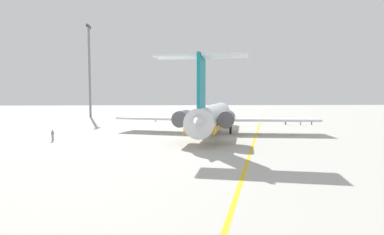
{
  "coord_description": "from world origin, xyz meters",
  "views": [
    {
      "loc": [
        -54.37,
        20.8,
        6.66
      ],
      "look_at": [
        0.4,
        17.04,
        2.84
      ],
      "focal_mm": 28.32,
      "sensor_mm": 36.0,
      "label": 1
    }
  ],
  "objects": [
    {
      "name": "ground_crew_portside",
      "position": [
        14.05,
        -9.3,
        1.12
      ],
      "size": [
        0.34,
        0.34,
        1.77
      ],
      "rotation": [
        0.0,
        0.0,
        3.94
      ],
      "color": "black",
      "rests_on": "ground"
    },
    {
      "name": "ground_crew_near_nose",
      "position": [
        14.19,
        -12.07,
        1.07
      ],
      "size": [
        0.42,
        0.27,
        1.69
      ],
      "rotation": [
        0.0,
        0.0,
        1.84
      ],
      "color": "black",
      "rests_on": "ground"
    },
    {
      "name": "main_jetliner",
      "position": [
        -0.74,
        13.32,
        3.3
      ],
      "size": [
        41.02,
        36.67,
        12.1
      ],
      "rotation": [
        0.0,
        0.0,
        -0.24
      ],
      "color": "silver",
      "rests_on": "ground"
    },
    {
      "name": "light_mast",
      "position": [
        45.33,
        46.88,
        15.86
      ],
      "size": [
        4.0,
        0.7,
        29.25
      ],
      "color": "slate",
      "rests_on": "ground"
    },
    {
      "name": "ground",
      "position": [
        0.0,
        0.0,
        0.0
      ],
      "size": [
        350.19,
        350.19,
        0.0
      ],
      "primitive_type": "plane",
      "color": "#B7B5AD"
    },
    {
      "name": "safety_cone_tail",
      "position": [
        25.55,
        24.91,
        0.28
      ],
      "size": [
        0.4,
        0.4,
        0.55
      ],
      "primitive_type": "cone",
      "color": "#EA590F",
      "rests_on": "ground"
    },
    {
      "name": "safety_cone_nose",
      "position": [
        24.94,
        19.4,
        0.28
      ],
      "size": [
        0.4,
        0.4,
        0.55
      ],
      "primitive_type": "cone",
      "color": "#EA590F",
      "rests_on": "ground"
    },
    {
      "name": "ground_crew_near_tail",
      "position": [
        14.84,
        -6.06,
        1.1
      ],
      "size": [
        0.28,
        0.39,
        1.74
      ],
      "rotation": [
        0.0,
        0.0,
        5.74
      ],
      "color": "black",
      "rests_on": "ground"
    },
    {
      "name": "ground_crew_starboard",
      "position": [
        -7.87,
        38.63,
        1.07
      ],
      "size": [
        0.27,
        0.4,
        1.69
      ],
      "rotation": [
        0.0,
        0.0,
        3.54
      ],
      "color": "black",
      "rests_on": "ground"
    },
    {
      "name": "safety_cone_wingtip",
      "position": [
        18.5,
        -7.36,
        0.28
      ],
      "size": [
        0.4,
        0.4,
        0.55
      ],
      "primitive_type": "cone",
      "color": "#EA590F",
      "rests_on": "ground"
    },
    {
      "name": "taxiway_centreline",
      "position": [
        0.4,
        4.92,
        0.0
      ],
      "size": [
        98.61,
        32.7,
        0.01
      ],
      "primitive_type": "cube",
      "rotation": [
        0.0,
        0.0,
        -0.32
      ],
      "color": "gold",
      "rests_on": "ground"
    }
  ]
}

